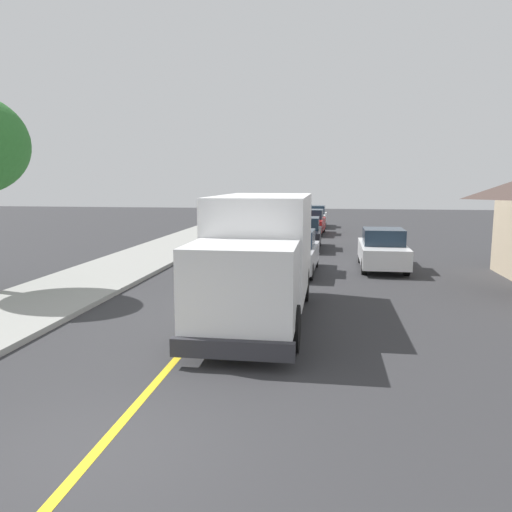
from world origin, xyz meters
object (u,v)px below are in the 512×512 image
at_px(parked_car_mid, 304,234).
at_px(parked_car_far, 311,222).
at_px(parked_car_furthest, 314,217).
at_px(parked_van_across, 383,250).
at_px(box_truck, 260,251).
at_px(parked_car_near, 293,253).

distance_m(parked_car_mid, parked_car_far, 7.49).
bearing_deg(parked_car_furthest, parked_van_across, -79.86).
distance_m(parked_car_mid, parked_van_across, 6.77).
distance_m(parked_car_far, parked_van_across, 13.72).
bearing_deg(box_truck, parked_car_near, 86.73).
distance_m(box_truck, parked_car_furthest, 26.88).
xyz_separation_m(box_truck, parked_car_mid, (0.43, 13.82, -0.97)).
bearing_deg(parked_car_far, parked_van_across, -75.41).
height_order(parked_car_mid, parked_car_far, same).
bearing_deg(box_truck, parked_car_furthest, 88.73).
bearing_deg(parked_car_mid, parked_car_near, -90.36).
height_order(parked_car_near, parked_car_furthest, same).
bearing_deg(parked_van_across, parked_car_near, -159.42).
bearing_deg(parked_car_far, parked_car_mid, -90.58).
height_order(parked_car_far, parked_car_furthest, same).
distance_m(parked_car_far, parked_car_furthest, 5.55).
relative_size(parked_car_near, parked_van_across, 1.01).
relative_size(parked_car_mid, parked_car_far, 0.98).
relative_size(parked_car_near, parked_car_mid, 1.01).
height_order(box_truck, parked_car_far, box_truck).
xyz_separation_m(parked_car_mid, parked_car_furthest, (0.16, 13.04, 0.00)).
xyz_separation_m(parked_car_mid, parked_van_across, (3.53, -5.78, 0.00)).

